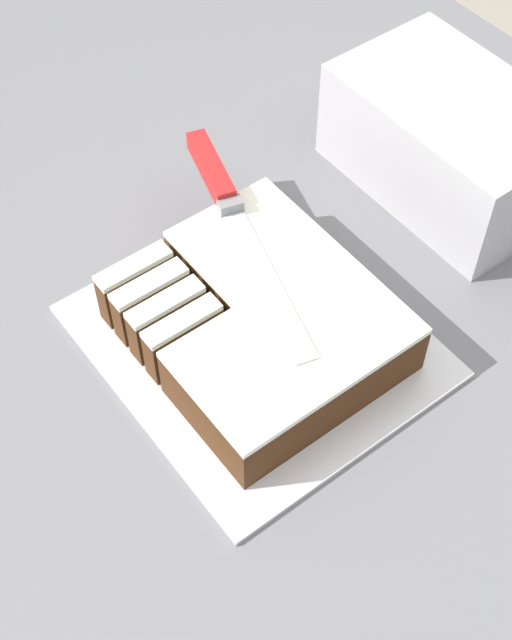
{
  "coord_description": "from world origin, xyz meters",
  "views": [
    {
      "loc": [
        0.48,
        -0.4,
        1.72
      ],
      "look_at": [
        0.04,
        -0.07,
        0.99
      ],
      "focal_mm": 50.0,
      "sensor_mm": 36.0,
      "label": 1
    }
  ],
  "objects_px": {
    "cake_board": "(256,341)",
    "storage_box": "(449,141)",
    "cake": "(262,321)",
    "knife": "(224,193)"
  },
  "relations": [
    {
      "from": "cake_board",
      "to": "storage_box",
      "type": "distance_m",
      "value": 0.34
    },
    {
      "from": "cake",
      "to": "storage_box",
      "type": "relative_size",
      "value": 0.97
    },
    {
      "from": "cake_board",
      "to": "knife",
      "type": "relative_size",
      "value": 1.07
    },
    {
      "from": "cake_board",
      "to": "storage_box",
      "type": "bearing_deg",
      "value": 99.88
    },
    {
      "from": "cake",
      "to": "knife",
      "type": "distance_m",
      "value": 0.15
    },
    {
      "from": "cake_board",
      "to": "storage_box",
      "type": "height_order",
      "value": "storage_box"
    },
    {
      "from": "cake_board",
      "to": "knife",
      "type": "xyz_separation_m",
      "value": [
        -0.13,
        0.06,
        0.08
      ]
    },
    {
      "from": "cake_board",
      "to": "cake",
      "type": "distance_m",
      "value": 0.04
    },
    {
      "from": "knife",
      "to": "cake",
      "type": "bearing_deg",
      "value": -4.91
    },
    {
      "from": "cake_board",
      "to": "cake",
      "type": "bearing_deg",
      "value": 41.6
    }
  ]
}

